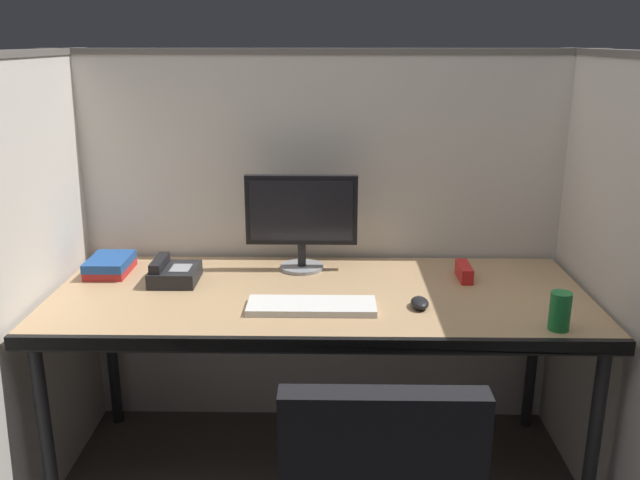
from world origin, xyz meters
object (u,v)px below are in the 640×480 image
Objects in this scene: desk at (320,306)px; soda_can at (560,311)px; monitor_center at (301,216)px; computer_mouse at (420,303)px; desk_phone at (173,273)px; book_stack at (110,265)px; keyboard_main at (312,306)px; red_stapler at (464,272)px.

soda_can reaches higher than desk.
monitor_center reaches higher than computer_mouse.
desk is 0.37m from computer_mouse.
desk_phone is (-0.47, -0.15, -0.18)m from monitor_center.
monitor_center is at bearing 136.60° from computer_mouse.
monitor_center reaches higher than book_stack.
desk_phone is 0.28m from book_stack.
desk is 0.84m from book_stack.
book_stack reaches higher than keyboard_main.
monitor_center is at bearing 97.00° from keyboard_main.
monitor_center is 3.52× the size of soda_can.
book_stack reaches higher than computer_mouse.
desk is 0.57m from red_stapler.
red_stapler is at bearing 16.84° from desk.
desk_phone is at bearing 168.31° from desk.
desk_phone is 1.09m from red_stapler.
monitor_center is 4.48× the size of computer_mouse.
desk is at bearing -163.16° from red_stapler.
keyboard_main is at bearing -99.63° from desk.
computer_mouse is at bearing -43.40° from monitor_center.
red_stapler is at bearing -9.40° from monitor_center.
computer_mouse is at bearing -15.06° from desk_phone.
monitor_center reaches higher than red_stapler.
keyboard_main is at bearing -176.97° from computer_mouse.
desk_phone is (-0.55, 0.11, 0.08)m from desk.
soda_can is 0.81× the size of red_stapler.
computer_mouse is (0.34, -0.12, 0.07)m from desk.
computer_mouse is 1.20m from book_stack.
desk is 0.81m from soda_can.
soda_can is (0.75, -0.30, 0.11)m from desk.
red_stapler is at bearing -1.79° from book_stack.
computer_mouse is (0.36, 0.02, 0.01)m from keyboard_main.
monitor_center is 1.97× the size of book_stack.
monitor_center is at bearing 105.71° from desk.
monitor_center reaches higher than keyboard_main.
desk_phone is (-0.52, 0.26, 0.02)m from keyboard_main.
desk is 0.38m from monitor_center.
desk is 4.42× the size of keyboard_main.
computer_mouse is at bearing 157.41° from soda_can.
soda_can is at bearing -34.29° from monitor_center.
desk_phone is at bearing 153.76° from keyboard_main.
desk is 10.00× the size of desk_phone.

